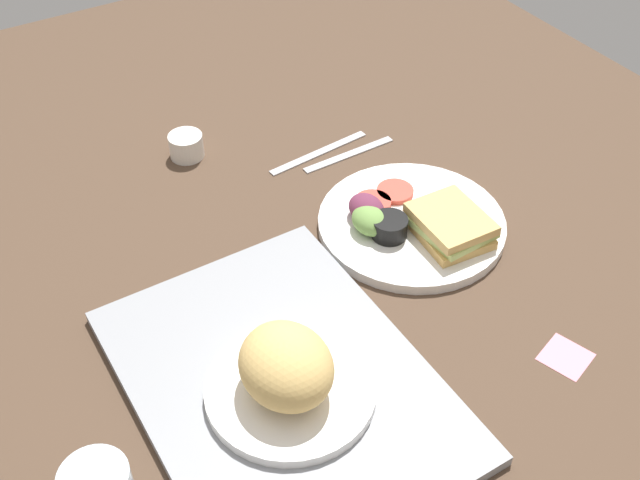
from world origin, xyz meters
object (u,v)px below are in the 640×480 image
(espresso_cup, at_px, (186,146))
(knife, at_px, (319,152))
(sticky_note, at_px, (566,357))
(plate_with_salad, at_px, (412,222))
(bread_plate_near, at_px, (288,374))
(serving_tray, at_px, (281,383))
(fork, at_px, (349,154))

(espresso_cup, relative_size, knife, 0.29)
(knife, height_order, sticky_note, knife)
(plate_with_salad, bearing_deg, bread_plate_near, 119.25)
(serving_tray, height_order, fork, serving_tray)
(bread_plate_near, distance_m, knife, 0.50)
(bread_plate_near, relative_size, espresso_cup, 3.61)
(serving_tray, bearing_deg, plate_with_salad, -64.03)
(espresso_cup, distance_m, sticky_note, 0.68)
(fork, xyz_separation_m, sticky_note, (-0.50, -0.00, -0.00))
(plate_with_salad, height_order, espresso_cup, plate_with_salad)
(serving_tray, relative_size, plate_with_salad, 1.63)
(bread_plate_near, bearing_deg, plate_with_salad, -60.75)
(fork, bearing_deg, sticky_note, 89.05)
(bread_plate_near, relative_size, plate_with_salad, 0.73)
(sticky_note, bearing_deg, fork, 0.02)
(plate_with_salad, xyz_separation_m, fork, (0.21, -0.02, -0.01))
(fork, bearing_deg, serving_tray, 46.34)
(plate_with_salad, bearing_deg, knife, 3.83)
(serving_tray, relative_size, bread_plate_near, 2.23)
(plate_with_salad, distance_m, sticky_note, 0.29)
(plate_with_salad, distance_m, espresso_cup, 0.40)
(espresso_cup, xyz_separation_m, knife, (-0.11, -0.19, -0.02))
(plate_with_salad, bearing_deg, espresso_cup, 30.68)
(knife, bearing_deg, serving_tray, 47.99)
(serving_tray, distance_m, plate_with_salad, 0.34)
(serving_tray, bearing_deg, bread_plate_near, 171.93)
(serving_tray, height_order, knife, serving_tray)
(fork, relative_size, sticky_note, 3.04)
(serving_tray, bearing_deg, sticky_note, -113.90)
(bread_plate_near, distance_m, plate_with_salad, 0.35)
(serving_tray, relative_size, sticky_note, 8.04)
(serving_tray, distance_m, knife, 0.48)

